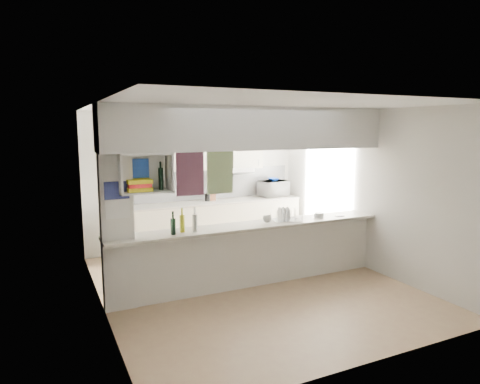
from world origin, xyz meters
TOP-DOWN VIEW (x-y plane):
  - floor at (0.00, 0.00)m, footprint 4.80×4.80m
  - ceiling at (0.00, 0.00)m, footprint 4.80×4.80m
  - wall_back at (0.00, 2.40)m, footprint 4.20×0.00m
  - wall_left at (-2.10, 0.00)m, footprint 0.00×4.80m
  - wall_right at (2.10, 0.00)m, footprint 0.00×4.80m
  - servery_partition at (-0.17, 0.00)m, footprint 4.20×0.50m
  - cubby_shelf at (-1.57, -0.06)m, footprint 0.65×0.35m
  - kitchen_run at (0.16, 2.14)m, footprint 3.60×0.63m
  - microwave at (1.59, 2.14)m, footprint 0.62×0.45m
  - bowl at (1.59, 2.15)m, footprint 0.23×0.23m
  - dish_rack at (0.58, 0.00)m, footprint 0.46×0.37m
  - cup at (0.23, -0.04)m, footprint 0.13×0.13m
  - wine_bottles at (-1.04, -0.06)m, footprint 0.37×0.15m
  - plastic_tubs at (1.20, -0.01)m, footprint 0.50×0.18m
  - utensil_jar at (0.15, 2.15)m, footprint 0.10×0.10m
  - knife_block at (0.26, 2.18)m, footprint 0.12×0.10m

SIDE VIEW (x-z plane):
  - floor at x=0.00m, z-range 0.00..0.00m
  - kitchen_run at x=0.16m, z-range -0.29..1.95m
  - plastic_tubs at x=1.20m, z-range 0.92..0.99m
  - cup at x=0.23m, z-range 0.94..1.04m
  - utensil_jar at x=0.15m, z-range 0.92..1.06m
  - dish_rack at x=0.58m, z-range 0.90..1.12m
  - knife_block at x=0.26m, z-range 0.92..1.14m
  - wine_bottles at x=-1.04m, z-range 0.87..1.21m
  - microwave at x=1.59m, z-range 0.92..1.24m
  - bowl at x=1.59m, z-range 1.24..1.29m
  - wall_back at x=0.00m, z-range -0.80..3.40m
  - wall_left at x=-2.10m, z-range -1.10..3.70m
  - wall_right at x=2.10m, z-range -1.10..3.70m
  - servery_partition at x=-0.17m, z-range 0.36..2.96m
  - cubby_shelf at x=-1.57m, z-range 1.46..1.96m
  - ceiling at x=0.00m, z-range 2.60..2.60m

